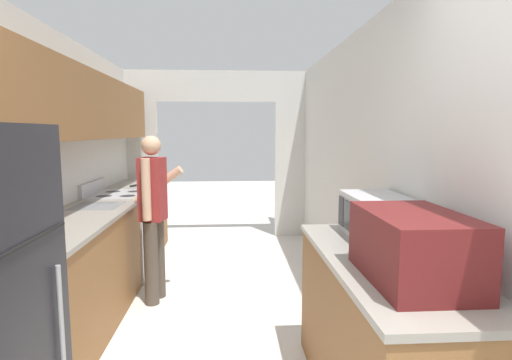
{
  "coord_description": "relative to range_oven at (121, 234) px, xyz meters",
  "views": [
    {
      "loc": [
        0.21,
        -1.0,
        1.6
      ],
      "look_at": [
        0.44,
        2.73,
        1.15
      ],
      "focal_mm": 28.0,
      "sensor_mm": 36.0,
      "label": 1
    }
  ],
  "objects": [
    {
      "name": "wall_left",
      "position": [
        -0.26,
        -1.14,
        1.03
      ],
      "size": [
        0.38,
        7.41,
        2.5
      ],
      "color": "silver",
      "rests_on": "ground_plane"
    },
    {
      "name": "person",
      "position": [
        0.5,
        -0.73,
        0.37
      ],
      "size": [
        0.51,
        0.42,
        1.57
      ],
      "rotation": [
        0.0,
        0.0,
        1.38
      ],
      "color": "#4C4238",
      "rests_on": "ground_plane"
    },
    {
      "name": "range_oven",
      "position": [
        0.0,
        0.0,
        0.0
      ],
      "size": [
        0.66,
        0.75,
        1.06
      ],
      "color": "#B7B7BC",
      "rests_on": "ground_plane"
    },
    {
      "name": "wall_far_with_doorway",
      "position": [
        1.02,
        1.6,
        0.98
      ],
      "size": [
        3.06,
        0.06,
        2.5
      ],
      "color": "silver",
      "rests_on": "ground_plane"
    },
    {
      "name": "wall_right",
      "position": [
        2.38,
        -1.54,
        0.78
      ],
      "size": [
        0.06,
        7.41,
        2.5
      ],
      "color": "silver",
      "rests_on": "ground_plane"
    },
    {
      "name": "counter_right",
      "position": [
        2.05,
        -2.4,
        -0.01
      ],
      "size": [
        0.62,
        1.61,
        0.92
      ],
      "color": "brown",
      "rests_on": "ground_plane"
    },
    {
      "name": "knife",
      "position": [
        0.01,
        0.63,
        0.46
      ],
      "size": [
        0.11,
        0.3,
        0.02
      ],
      "rotation": [
        0.0,
        0.0,
        -0.44
      ],
      "color": "#B7B7BC",
      "rests_on": "counter_left"
    },
    {
      "name": "counter_left",
      "position": [
        -0.01,
        -0.71,
        -0.0
      ],
      "size": [
        0.62,
        3.92,
        0.92
      ],
      "color": "brown",
      "rests_on": "ground_plane"
    },
    {
      "name": "suitcase",
      "position": [
        2.05,
        -2.73,
        0.61
      ],
      "size": [
        0.4,
        0.66,
        0.32
      ],
      "color": "#5B1919",
      "rests_on": "counter_right"
    },
    {
      "name": "microwave",
      "position": [
        2.16,
        -1.98,
        0.59
      ],
      "size": [
        0.35,
        0.54,
        0.28
      ],
      "color": "#B7B7BC",
      "rests_on": "counter_right"
    }
  ]
}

